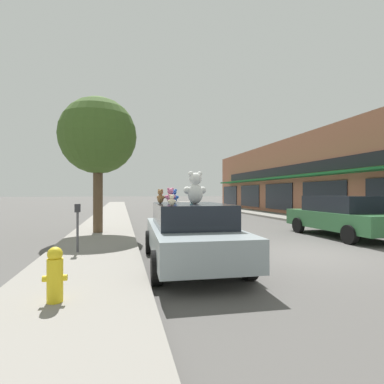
{
  "coord_description": "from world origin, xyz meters",
  "views": [
    {
      "loc": [
        -5.0,
        -7.18,
        1.7
      ],
      "look_at": [
        -2.46,
        3.57,
        1.73
      ],
      "focal_mm": 28.0,
      "sensor_mm": 36.0,
      "label": 1
    }
  ],
  "objects_px": {
    "teddy_bear_teal": "(192,198)",
    "street_tree": "(98,136)",
    "teddy_bear_brown": "(160,196)",
    "teddy_bear_blue": "(174,196)",
    "plush_art_car": "(190,232)",
    "parked_car_far_center": "(341,215)",
    "teddy_bear_pink": "(170,196)",
    "parking_meter": "(78,221)",
    "teddy_bear_giant": "(195,188)",
    "teddy_bear_cream": "(172,200)",
    "fire_hydrant": "(55,274)",
    "teddy_bear_red": "(193,198)"
  },
  "relations": [
    {
      "from": "plush_art_car",
      "to": "teddy_bear_brown",
      "type": "distance_m",
      "value": 1.17
    },
    {
      "from": "fire_hydrant",
      "to": "teddy_bear_red",
      "type": "bearing_deg",
      "value": 48.96
    },
    {
      "from": "teddy_bear_brown",
      "to": "street_tree",
      "type": "xyz_separation_m",
      "value": [
        -1.85,
        4.97,
        2.32
      ]
    },
    {
      "from": "teddy_bear_cream",
      "to": "parking_meter",
      "type": "relative_size",
      "value": 0.18
    },
    {
      "from": "teddy_bear_teal",
      "to": "street_tree",
      "type": "xyz_separation_m",
      "value": [
        -2.62,
        5.15,
        2.36
      ]
    },
    {
      "from": "teddy_bear_giant",
      "to": "teddy_bear_brown",
      "type": "xyz_separation_m",
      "value": [
        -0.74,
        0.58,
        -0.2
      ]
    },
    {
      "from": "teddy_bear_brown",
      "to": "teddy_bear_teal",
      "type": "relative_size",
      "value": 1.3
    },
    {
      "from": "plush_art_car",
      "to": "teddy_bear_brown",
      "type": "relative_size",
      "value": 13.42
    },
    {
      "from": "plush_art_car",
      "to": "teddy_bear_pink",
      "type": "distance_m",
      "value": 1.04
    },
    {
      "from": "teddy_bear_brown",
      "to": "teddy_bear_blue",
      "type": "distance_m",
      "value": 0.36
    },
    {
      "from": "teddy_bear_giant",
      "to": "parking_meter",
      "type": "bearing_deg",
      "value": -33.95
    },
    {
      "from": "teddy_bear_giant",
      "to": "teddy_bear_teal",
      "type": "height_order",
      "value": "teddy_bear_giant"
    },
    {
      "from": "teddy_bear_pink",
      "to": "parking_meter",
      "type": "distance_m",
      "value": 2.62
    },
    {
      "from": "teddy_bear_giant",
      "to": "teddy_bear_teal",
      "type": "relative_size",
      "value": 2.8
    },
    {
      "from": "teddy_bear_giant",
      "to": "teddy_bear_red",
      "type": "height_order",
      "value": "teddy_bear_giant"
    },
    {
      "from": "teddy_bear_pink",
      "to": "parked_car_far_center",
      "type": "height_order",
      "value": "teddy_bear_pink"
    },
    {
      "from": "teddy_bear_blue",
      "to": "parked_car_far_center",
      "type": "bearing_deg",
      "value": -154.04
    },
    {
      "from": "teddy_bear_cream",
      "to": "fire_hydrant",
      "type": "xyz_separation_m",
      "value": [
        -1.89,
        -1.2,
        -1.02
      ]
    },
    {
      "from": "teddy_bear_pink",
      "to": "fire_hydrant",
      "type": "xyz_separation_m",
      "value": [
        -2.11,
        -2.7,
        -1.1
      ]
    },
    {
      "from": "teddy_bear_giant",
      "to": "fire_hydrant",
      "type": "xyz_separation_m",
      "value": [
        -2.61,
        -2.2,
        -1.28
      ]
    },
    {
      "from": "teddy_bear_red",
      "to": "teddy_bear_pink",
      "type": "height_order",
      "value": "teddy_bear_pink"
    },
    {
      "from": "teddy_bear_teal",
      "to": "fire_hydrant",
      "type": "height_order",
      "value": "teddy_bear_teal"
    },
    {
      "from": "parking_meter",
      "to": "teddy_bear_blue",
      "type": "bearing_deg",
      "value": -19.79
    },
    {
      "from": "teddy_bear_pink",
      "to": "fire_hydrant",
      "type": "height_order",
      "value": "teddy_bear_pink"
    },
    {
      "from": "teddy_bear_giant",
      "to": "teddy_bear_pink",
      "type": "xyz_separation_m",
      "value": [
        -0.51,
        0.5,
        -0.18
      ]
    },
    {
      "from": "plush_art_car",
      "to": "parked_car_far_center",
      "type": "distance_m",
      "value": 7.23
    },
    {
      "from": "parked_car_far_center",
      "to": "teddy_bear_red",
      "type": "bearing_deg",
      "value": -162.38
    },
    {
      "from": "teddy_bear_red",
      "to": "teddy_bear_giant",
      "type": "bearing_deg",
      "value": 24.12
    },
    {
      "from": "teddy_bear_giant",
      "to": "street_tree",
      "type": "relative_size",
      "value": 0.14
    },
    {
      "from": "teddy_bear_brown",
      "to": "teddy_bear_pink",
      "type": "bearing_deg",
      "value": -147.94
    },
    {
      "from": "parked_car_far_center",
      "to": "teddy_bear_giant",
      "type": "bearing_deg",
      "value": -155.12
    },
    {
      "from": "teddy_bear_pink",
      "to": "fire_hydrant",
      "type": "relative_size",
      "value": 0.49
    },
    {
      "from": "teddy_bear_brown",
      "to": "parking_meter",
      "type": "xyz_separation_m",
      "value": [
        -2.07,
        0.96,
        -0.66
      ]
    },
    {
      "from": "teddy_bear_cream",
      "to": "parking_meter",
      "type": "distance_m",
      "value": 3.35
    },
    {
      "from": "teddy_bear_teal",
      "to": "teddy_bear_blue",
      "type": "xyz_separation_m",
      "value": [
        -0.41,
        0.27,
        0.04
      ]
    },
    {
      "from": "teddy_bear_pink",
      "to": "parking_meter",
      "type": "height_order",
      "value": "teddy_bear_pink"
    },
    {
      "from": "plush_art_car",
      "to": "parking_meter",
      "type": "distance_m",
      "value": 3.09
    },
    {
      "from": "teddy_bear_red",
      "to": "parking_meter",
      "type": "distance_m",
      "value": 3.1
    },
    {
      "from": "teddy_bear_cream",
      "to": "teddy_bear_teal",
      "type": "xyz_separation_m",
      "value": [
        0.74,
        1.41,
        0.02
      ]
    },
    {
      "from": "parking_meter",
      "to": "parked_car_far_center",
      "type": "bearing_deg",
      "value": 8.97
    },
    {
      "from": "parked_car_far_center",
      "to": "fire_hydrant",
      "type": "height_order",
      "value": "parked_car_far_center"
    },
    {
      "from": "teddy_bear_giant",
      "to": "street_tree",
      "type": "height_order",
      "value": "street_tree"
    },
    {
      "from": "fire_hydrant",
      "to": "teddy_bear_pink",
      "type": "bearing_deg",
      "value": 52.04
    },
    {
      "from": "teddy_bear_cream",
      "to": "teddy_bear_giant",
      "type": "bearing_deg",
      "value": -115.8
    },
    {
      "from": "parking_meter",
      "to": "fire_hydrant",
      "type": "bearing_deg",
      "value": -86.94
    },
    {
      "from": "teddy_bear_giant",
      "to": "teddy_bear_red",
      "type": "bearing_deg",
      "value": -104.98
    },
    {
      "from": "teddy_bear_red",
      "to": "teddy_bear_teal",
      "type": "distance_m",
      "value": 0.62
    },
    {
      "from": "plush_art_car",
      "to": "teddy_bear_giant",
      "type": "bearing_deg",
      "value": -41.65
    },
    {
      "from": "teddy_bear_giant",
      "to": "teddy_bear_pink",
      "type": "height_order",
      "value": "teddy_bear_giant"
    },
    {
      "from": "street_tree",
      "to": "fire_hydrant",
      "type": "distance_m",
      "value": 8.47
    }
  ]
}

